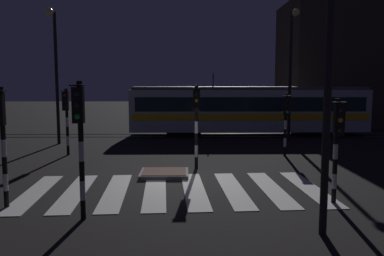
# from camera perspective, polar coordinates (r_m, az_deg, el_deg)

# --- Properties ---
(ground_plane) EXTENTS (120.00, 120.00, 0.00)m
(ground_plane) POSITION_cam_1_polar(r_m,az_deg,el_deg) (15.10, -2.26, -7.17)
(ground_plane) COLOR black
(rail_near) EXTENTS (80.00, 0.12, 0.03)m
(rail_near) POSITION_cam_1_polar(r_m,az_deg,el_deg) (26.41, -1.68, -1.23)
(rail_near) COLOR #59595E
(rail_near) RESTS_ON ground
(rail_far) EXTENTS (80.00, 0.12, 0.03)m
(rail_far) POSITION_cam_1_polar(r_m,az_deg,el_deg) (27.84, -1.64, -0.84)
(rail_far) COLOR #59595E
(rail_far) RESTS_ON ground
(crosswalk_zebra) EXTENTS (9.96, 5.15, 0.02)m
(crosswalk_zebra) POSITION_cam_1_polar(r_m,az_deg,el_deg) (13.53, -2.42, -8.74)
(crosswalk_zebra) COLOR silver
(crosswalk_zebra) RESTS_ON ground
(traffic_island) EXTENTS (1.83, 1.60, 0.18)m
(traffic_island) POSITION_cam_1_polar(r_m,az_deg,el_deg) (15.62, -3.90, -6.38)
(traffic_island) COLOR slate
(traffic_island) RESTS_ON ground
(traffic_light_corner_far_left) EXTENTS (0.36, 0.42, 3.25)m
(traffic_light_corner_far_left) POSITION_cam_1_polar(r_m,az_deg,el_deg) (20.51, -17.23, 2.22)
(traffic_light_corner_far_left) COLOR black
(traffic_light_corner_far_left) RESTS_ON ground
(traffic_light_kerb_mid_left) EXTENTS (0.36, 0.42, 3.59)m
(traffic_light_kerb_mid_left) POSITION_cam_1_polar(r_m,az_deg,el_deg) (10.63, -15.47, -0.21)
(traffic_light_kerb_mid_left) COLOR black
(traffic_light_kerb_mid_left) RESTS_ON ground
(traffic_light_corner_near_left) EXTENTS (0.36, 0.42, 3.43)m
(traffic_light_corner_near_left) POSITION_cam_1_polar(r_m,az_deg,el_deg) (12.43, -25.18, -0.13)
(traffic_light_corner_near_left) COLOR black
(traffic_light_corner_near_left) RESTS_ON ground
(traffic_light_corner_far_right) EXTENTS (0.36, 0.42, 3.02)m
(traffic_light_corner_far_right) POSITION_cam_1_polar(r_m,az_deg,el_deg) (19.94, 13.07, 1.79)
(traffic_light_corner_far_right) COLOR black
(traffic_light_corner_far_right) RESTS_ON ground
(traffic_light_median_centre) EXTENTS (0.36, 0.42, 3.43)m
(traffic_light_median_centre) POSITION_cam_1_polar(r_m,az_deg,el_deg) (16.47, 0.62, 1.96)
(traffic_light_median_centre) COLOR black
(traffic_light_median_centre) RESTS_ON ground
(traffic_light_corner_near_right) EXTENTS (0.36, 0.42, 3.09)m
(traffic_light_corner_near_right) POSITION_cam_1_polar(r_m,az_deg,el_deg) (12.42, 19.71, -0.95)
(traffic_light_corner_near_right) COLOR black
(traffic_light_corner_near_right) RESTS_ON ground
(street_lamp_trackside_left) EXTENTS (0.44, 1.21, 7.54)m
(street_lamp_trackside_left) POSITION_cam_1_polar(r_m,az_deg,el_deg) (24.32, -18.70, 8.94)
(street_lamp_trackside_left) COLOR black
(street_lamp_trackside_left) RESTS_ON ground
(street_lamp_near_kerb) EXTENTS (0.44, 1.21, 6.94)m
(street_lamp_near_kerb) POSITION_cam_1_polar(r_m,az_deg,el_deg) (9.52, 19.26, 11.31)
(street_lamp_near_kerb) COLOR black
(street_lamp_near_kerb) RESTS_ON ground
(street_lamp_trackside_right) EXTENTS (0.44, 1.21, 7.68)m
(street_lamp_trackside_right) POSITION_cam_1_polar(r_m,az_deg,el_deg) (24.91, 13.79, 9.21)
(street_lamp_trackside_right) COLOR black
(street_lamp_trackside_right) RESTS_ON ground
(tram) EXTENTS (15.64, 2.58, 4.15)m
(tram) POSITION_cam_1_polar(r_m,az_deg,el_deg) (27.26, 7.84, 2.61)
(tram) COLOR #B2BCC1
(tram) RESTS_ON ground
(building_backdrop) EXTENTS (14.60, 8.00, 10.14)m
(building_backdrop) POSITION_cam_1_polar(r_m,az_deg,el_deg) (37.96, 23.85, 8.22)
(building_backdrop) COLOR #382D28
(building_backdrop) RESTS_ON ground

